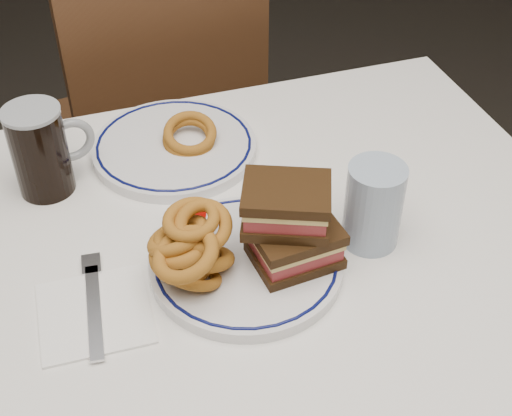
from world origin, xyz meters
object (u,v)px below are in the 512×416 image
object	(u,v)px
main_plate	(246,262)
chair_far	(160,124)
beer_mug	(41,149)
reuben_sandwich	(291,225)
far_plate	(174,147)

from	to	relation	value
main_plate	chair_far	bearing A→B (deg)	87.94
main_plate	beer_mug	bearing A→B (deg)	131.98
chair_far	beer_mug	bearing A→B (deg)	-117.21
reuben_sandwich	far_plate	world-z (taller)	reuben_sandwich
main_plate	reuben_sandwich	world-z (taller)	reuben_sandwich
chair_far	beer_mug	distance (m)	0.64
chair_far	far_plate	bearing A→B (deg)	-96.94
reuben_sandwich	far_plate	distance (m)	0.31
beer_mug	far_plate	size ratio (longest dim) A/B	0.53
chair_far	reuben_sandwich	distance (m)	0.82
reuben_sandwich	main_plate	bearing A→B (deg)	166.34
main_plate	beer_mug	xyz separation A→B (m)	(-0.23, 0.25, 0.06)
main_plate	reuben_sandwich	bearing A→B (deg)	-13.66
beer_mug	main_plate	bearing A→B (deg)	-48.02
reuben_sandwich	far_plate	size ratio (longest dim) A/B	0.51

